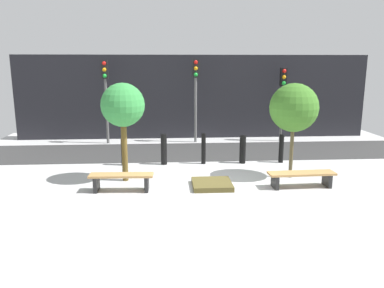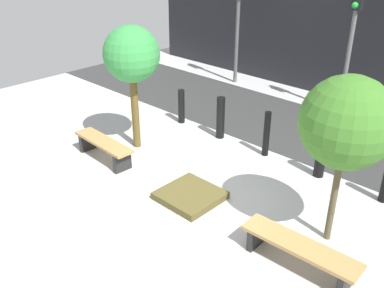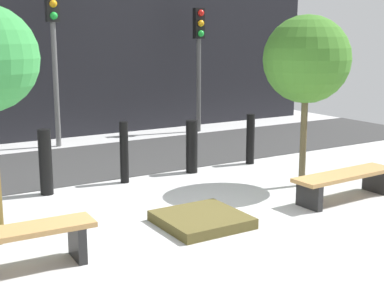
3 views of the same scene
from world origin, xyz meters
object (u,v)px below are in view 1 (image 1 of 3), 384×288
Objects in this scene: bench_right at (301,176)px; bollard_left at (164,149)px; bollard_far_right at (281,148)px; bollard_far_left at (124,152)px; tree_behind_right_bench at (294,108)px; tree_behind_left_bench at (123,106)px; bollard_right at (243,149)px; traffic_light_mid_west at (196,85)px; traffic_light_mid_east at (283,91)px; bench_left at (121,179)px; planter_bed at (212,184)px; bollard_center at (204,149)px; traffic_light_west at (105,87)px.

bench_right is 4.74m from bollard_left.
bollard_left is at bearing 180.00° from bollard_far_right.
bollard_far_left reaches higher than bench_right.
tree_behind_right_bench is at bearing -24.39° from bollard_left.
tree_behind_left_bench is 2.70m from bollard_left.
bollard_right is at bearing 0.00° from bollard_left.
traffic_light_mid_west reaches higher than traffic_light_mid_east.
planter_bed is (2.51, 0.20, -0.27)m from bench_left.
planter_bed is 2.56m from bollard_center.
traffic_light_mid_west reaches higher than bench_left.
tree_behind_left_bench is at bearing 163.28° from planter_bed.
bollard_far_left is at bearing 180.00° from bollard_far_right.
bollard_far_left is 0.94× the size of bollard_right.
traffic_light_mid_west is (-2.51, 6.43, 2.18)m from bench_right.
bollard_far_right is 0.28× the size of traffic_light_mid_west.
traffic_light_west reaches higher than tree_behind_left_bench.
traffic_light_mid_west is (2.51, 6.43, 2.16)m from bench_left.
planter_bed is 3.40m from tree_behind_left_bench.
traffic_light_mid_west is at bearing 69.68° from bollard_left.
bollard_far_right is (2.75, 0.00, -0.04)m from bollard_center.
bollard_left is (1.14, 1.76, -1.69)m from tree_behind_left_bench.
traffic_light_mid_west is at bearing 0.00° from traffic_light_west.
planter_bed is at bearing -16.72° from tree_behind_left_bench.
tree_behind_right_bench is at bearing 87.83° from bench_right.
bollard_right is at bearing 0.00° from bollard_center.
bench_left is at bearing -134.74° from traffic_light_mid_east.
bench_left is 4.74m from bollard_right.
bollard_far_right is at bearing 18.52° from tree_behind_left_bench.
traffic_light_west is (-1.11, 3.71, 2.01)m from bollard_far_left.
bollard_left reaches higher than bench_right.
bench_left reaches higher than planter_bed.
bollard_far_left is 7.79m from traffic_light_mid_east.
traffic_light_mid_east is at bearing 73.36° from bollard_far_right.
traffic_light_mid_west is 3.86m from traffic_light_mid_east.
traffic_light_mid_west reaches higher than planter_bed.
bollard_center is at bearing 144.95° from tree_behind_right_bench.
bollard_center is (0.00, 2.52, 0.47)m from planter_bed.
bollard_far_left is (-0.24, 2.72, 0.12)m from bench_left.
traffic_light_mid_east is (1.35, 6.43, 1.94)m from bench_right.
traffic_light_mid_east is (2.48, 3.71, 1.76)m from bollard_right.
traffic_light_mid_west reaches higher than bollard_right.
bollard_far_right is (1.37, 0.00, 0.01)m from bollard_right.
bollard_left is at bearing 57.16° from tree_behind_left_bench.
tree_behind_right_bench is 0.88× the size of traffic_light_mid_east.
traffic_light_mid_east is at bearing 56.20° from bollard_right.
traffic_light_mid_west is at bearing 90.00° from planter_bed.
tree_behind_left_bench is 3.13× the size of bollard_far_left.
tree_behind_left_bench reaches higher than bench_right.
traffic_light_mid_west reaches higher than bollard_far_left.
bench_right is 1.72× the size of planter_bed.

